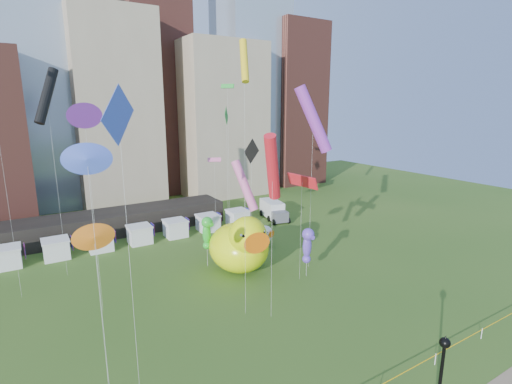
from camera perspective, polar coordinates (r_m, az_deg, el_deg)
skyline at (r=76.07m, az=-22.07°, el=14.42°), size 101.00×23.00×68.00m
pavilion at (r=58.55m, az=-23.17°, el=-4.63°), size 38.00×6.00×3.20m
vendor_tents at (r=53.97m, az=-16.83°, el=-6.12°), size 33.24×2.80×2.40m
big_duck at (r=42.53m, az=-2.31°, el=-7.82°), size 7.15×9.15×6.81m
small_duck at (r=50.47m, az=0.63°, el=-6.59°), size 3.86×4.19×2.92m
seahorse_green at (r=43.58m, az=-7.29°, el=-5.64°), size 1.46×1.73×5.96m
seahorse_purple at (r=41.48m, az=7.67°, el=-7.47°), size 1.51×1.79×5.43m
lamppost at (r=25.93m, az=25.77°, el=-22.82°), size 0.60×0.60×5.76m
box_truck at (r=62.46m, az=2.58°, el=-2.66°), size 3.77×7.02×2.83m
kite_0 at (r=38.92m, az=6.84°, el=1.60°), size 0.84×4.12×11.24m
kite_1 at (r=47.63m, az=-6.20°, el=4.58°), size 1.61×0.94×11.77m
kite_2 at (r=43.85m, az=-28.61°, el=12.38°), size 3.15×2.80×21.73m
kite_3 at (r=52.18m, az=-4.24°, el=14.93°), size 1.35×1.63×20.76m
kite_5 at (r=21.83m, az=-23.75°, el=4.35°), size 1.70×0.53×16.19m
kite_6 at (r=24.23m, az=-22.87°, el=-6.28°), size 1.62×0.24×11.43m
kite_7 at (r=34.27m, az=-24.11°, el=10.24°), size 2.01×0.97×18.27m
kite_8 at (r=30.87m, az=2.45°, el=3.62°), size 3.04×3.06×16.02m
kite_9 at (r=31.62m, az=-1.69°, el=0.94°), size 1.82×2.53×13.72m
kite_10 at (r=55.08m, az=-0.68°, el=5.97°), size 0.27×3.69×13.47m
kite_11 at (r=52.60m, az=-4.40°, el=10.79°), size 1.58×2.00×17.90m
kite_12 at (r=41.60m, az=-1.76°, el=18.81°), size 1.77×2.77×24.75m
kite_13 at (r=20.66m, az=-19.67°, el=9.92°), size 2.13×2.23×19.12m
kite_15 at (r=41.43m, az=8.49°, el=10.60°), size 4.24×3.17×20.18m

